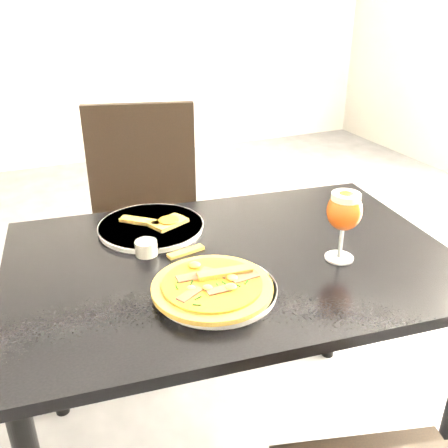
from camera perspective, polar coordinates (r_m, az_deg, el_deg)
name	(u,v)px	position (r m, az deg, el deg)	size (l,w,h in m)	color
ground	(264,375)	(2.10, 4.61, -16.80)	(6.00, 6.00, 0.00)	#4A4A4C
dining_table	(232,285)	(1.41, 0.89, -6.94)	(1.28, 0.93, 0.75)	black
chair_far	(145,222)	(2.04, -8.99, 0.25)	(0.56, 0.56, 1.00)	black
plate_main	(216,290)	(1.21, -0.93, -7.52)	(0.29, 0.29, 0.02)	white
pizza	(213,286)	(1.19, -1.30, -7.06)	(0.29, 0.29, 0.03)	olive
plate_second	(151,227)	(1.52, -8.33, -0.33)	(0.31, 0.31, 0.02)	white
crust_scraps	(159,222)	(1.52, -7.40, 0.26)	(0.20, 0.15, 0.02)	olive
loose_crust	(186,252)	(1.38, -4.38, -3.17)	(0.11, 0.02, 0.01)	olive
sauce_cup	(146,247)	(1.38, -8.88, -2.65)	(0.06, 0.06, 0.04)	beige
beer_glass	(344,211)	(1.33, 13.60, 1.42)	(0.09, 0.09, 0.19)	silver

